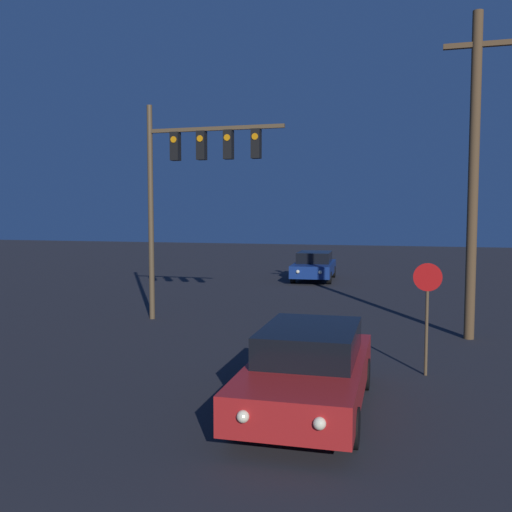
{
  "coord_description": "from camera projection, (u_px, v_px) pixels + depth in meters",
  "views": [
    {
      "loc": [
        3.79,
        -1.56,
        3.53
      ],
      "look_at": [
        0.0,
        11.88,
        2.45
      ],
      "focal_mm": 40.0,
      "sensor_mm": 36.0,
      "label": 1
    }
  ],
  "objects": [
    {
      "name": "stop_sign",
      "position": [
        427.0,
        299.0,
        12.22
      ],
      "size": [
        0.61,
        0.07,
        2.45
      ],
      "color": "brown",
      "rests_on": "ground_plane"
    },
    {
      "name": "traffic_signal_mast",
      "position": [
        189.0,
        171.0,
        18.18
      ],
      "size": [
        4.57,
        0.3,
        6.98
      ],
      "color": "brown",
      "rests_on": "ground_plane"
    },
    {
      "name": "car_far",
      "position": [
        314.0,
        266.0,
        29.65
      ],
      "size": [
        2.29,
        4.93,
        1.47
      ],
      "rotation": [
        0.0,
        0.0,
        3.21
      ],
      "color": "navy",
      "rests_on": "ground_plane"
    },
    {
      "name": "utility_pole",
      "position": [
        473.0,
        172.0,
        15.57
      ],
      "size": [
        1.74,
        0.28,
        8.92
      ],
      "color": "brown",
      "rests_on": "ground_plane"
    },
    {
      "name": "car_near",
      "position": [
        308.0,
        367.0,
        10.18
      ],
      "size": [
        2.11,
        4.87,
        1.47
      ],
      "rotation": [
        0.0,
        0.0,
        3.17
      ],
      "color": "#B21E1E",
      "rests_on": "ground_plane"
    }
  ]
}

